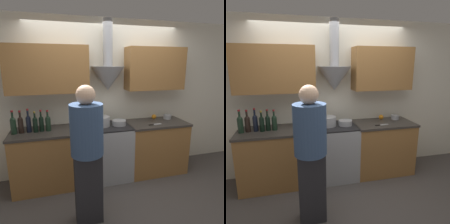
% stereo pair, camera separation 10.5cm
% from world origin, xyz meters
% --- Properties ---
extents(ground_plane, '(12.00, 12.00, 0.00)m').
position_xyz_m(ground_plane, '(0.00, 0.00, 0.00)').
color(ground_plane, '#4C4744').
extents(wall_back, '(8.40, 0.54, 2.60)m').
position_xyz_m(wall_back, '(-0.03, 0.61, 1.46)').
color(wall_back, silver).
rests_on(wall_back, ground_plane).
extents(counter_left, '(1.21, 0.62, 0.90)m').
position_xyz_m(counter_left, '(-0.91, 0.34, 0.45)').
color(counter_left, '#9E6B38').
rests_on(counter_left, ground_plane).
extents(counter_right, '(1.03, 0.62, 0.90)m').
position_xyz_m(counter_right, '(0.82, 0.34, 0.45)').
color(counter_right, '#9E6B38').
rests_on(counter_right, ground_plane).
extents(stove_range, '(0.64, 0.60, 0.90)m').
position_xyz_m(stove_range, '(0.00, 0.34, 0.46)').
color(stove_range, '#A8AAAF').
rests_on(stove_range, ground_plane).
extents(wine_bottle_0, '(0.08, 0.08, 0.34)m').
position_xyz_m(wine_bottle_0, '(-1.43, 0.32, 1.04)').
color(wine_bottle_0, black).
rests_on(wine_bottle_0, counter_left).
extents(wine_bottle_1, '(0.07, 0.07, 0.33)m').
position_xyz_m(wine_bottle_1, '(-1.34, 0.34, 1.04)').
color(wine_bottle_1, black).
rests_on(wine_bottle_1, counter_left).
extents(wine_bottle_2, '(0.07, 0.07, 0.35)m').
position_xyz_m(wine_bottle_2, '(-1.23, 0.35, 1.04)').
color(wine_bottle_2, black).
rests_on(wine_bottle_2, counter_left).
extents(wine_bottle_3, '(0.07, 0.07, 0.31)m').
position_xyz_m(wine_bottle_3, '(-1.14, 0.32, 1.03)').
color(wine_bottle_3, black).
rests_on(wine_bottle_3, counter_left).
extents(wine_bottle_4, '(0.07, 0.07, 0.32)m').
position_xyz_m(wine_bottle_4, '(-1.06, 0.34, 1.03)').
color(wine_bottle_4, black).
rests_on(wine_bottle_4, counter_left).
extents(wine_bottle_5, '(0.08, 0.08, 0.32)m').
position_xyz_m(wine_bottle_5, '(-0.96, 0.33, 1.03)').
color(wine_bottle_5, black).
rests_on(wine_bottle_5, counter_left).
extents(stock_pot, '(0.27, 0.27, 0.15)m').
position_xyz_m(stock_pot, '(-0.14, 0.36, 0.98)').
color(stock_pot, '#A8AAAF').
rests_on(stock_pot, stove_range).
extents(mixing_bowl, '(0.22, 0.22, 0.08)m').
position_xyz_m(mixing_bowl, '(0.14, 0.33, 0.95)').
color(mixing_bowl, '#A8AAAF').
rests_on(mixing_bowl, stove_range).
extents(orange_fruit, '(0.08, 0.08, 0.08)m').
position_xyz_m(orange_fruit, '(0.87, 0.52, 0.95)').
color(orange_fruit, orange).
rests_on(orange_fruit, counter_right).
extents(saucepan, '(0.14, 0.14, 0.08)m').
position_xyz_m(saucepan, '(1.12, 0.48, 0.94)').
color(saucepan, '#A8AAAF').
rests_on(saucepan, counter_right).
extents(chefs_knife, '(0.24, 0.05, 0.01)m').
position_xyz_m(chefs_knife, '(0.73, 0.19, 0.91)').
color(chefs_knife, silver).
rests_on(chefs_knife, counter_right).
extents(person_foreground_left, '(0.37, 0.37, 1.67)m').
position_xyz_m(person_foreground_left, '(-0.51, -0.56, 0.91)').
color(person_foreground_left, '#28282D').
rests_on(person_foreground_left, ground_plane).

